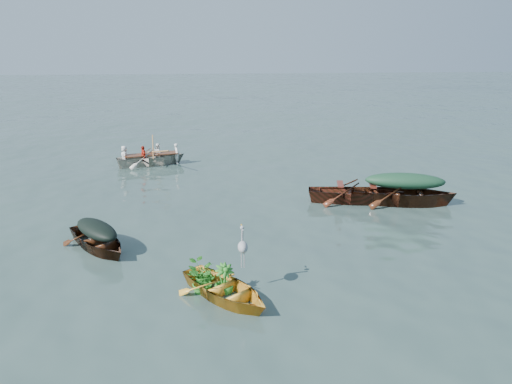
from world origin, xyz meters
The scene contains 13 objects.
ground centered at (0.00, 0.00, 0.00)m, with size 140.00×140.00×0.00m, color #334844.
yellow_dinghy centered at (-2.24, -2.40, 0.00)m, with size 1.29×2.99×0.79m, color gold.
dark_covered_boat centered at (-5.44, 0.55, 0.00)m, with size 1.23×3.31×0.80m, color #4D2412.
green_tarp_boat centered at (3.89, 3.31, 0.00)m, with size 1.45×4.67×1.11m, color #462410.
open_wooden_boat centered at (2.38, 3.67, 0.00)m, with size 1.36×4.38×1.02m, color maroon.
rowed_boat centered at (-4.95, 9.61, 0.00)m, with size 1.23×4.10×0.97m, color beige.
dark_tarp_cover centered at (-5.44, 0.55, 0.60)m, with size 0.68×1.82×0.40m, color black.
green_tarp_cover centered at (3.89, 3.31, 0.82)m, with size 0.80×2.57×0.52m, color #173924.
thwart_benches centered at (2.38, 3.67, 0.53)m, with size 0.82×2.19×0.04m, color #551C13, non-canonical shape.
heron centered at (-1.84, -2.02, 0.86)m, with size 0.28×0.40×0.92m, color #9FA2A7, non-canonical shape.
dinghy_weeds centered at (-2.56, -1.94, 0.70)m, with size 0.70×0.90×0.60m, color #28711D.
rowers centered at (-4.95, 9.61, 0.86)m, with size 1.11×2.87×0.76m, color silver.
oars centered at (-4.95, 9.61, 0.51)m, with size 2.60×0.60×0.06m, color olive, non-canonical shape.
Camera 1 is at (-2.54, -11.83, 5.25)m, focal length 35.00 mm.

